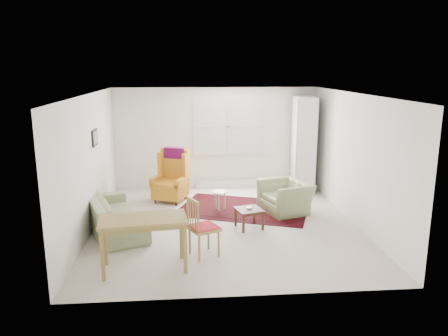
{
  "coord_description": "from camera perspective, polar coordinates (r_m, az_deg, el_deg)",
  "views": [
    {
      "loc": [
        -0.7,
        -7.98,
        2.97
      ],
      "look_at": [
        0.0,
        0.3,
        1.05
      ],
      "focal_mm": 35.0,
      "sensor_mm": 36.0,
      "label": 1
    }
  ],
  "objects": [
    {
      "name": "room",
      "position": [
        8.4,
        0.18,
        1.24
      ],
      "size": [
        5.04,
        5.54,
        2.51
      ],
      "color": "beige",
      "rests_on": "ground"
    },
    {
      "name": "cabinet",
      "position": [
        10.76,
        10.34,
        3.04
      ],
      "size": [
        0.56,
        0.96,
        2.3
      ],
      "primitive_type": null,
      "rotation": [
        0.0,
        0.0,
        -0.08
      ],
      "color": "white",
      "rests_on": "ground"
    },
    {
      "name": "stool",
      "position": [
        9.28,
        -0.55,
        -4.29
      ],
      "size": [
        0.38,
        0.38,
        0.42
      ],
      "primitive_type": null,
      "rotation": [
        0.0,
        0.0,
        0.24
      ],
      "color": "white",
      "rests_on": "ground"
    },
    {
      "name": "desk_chair",
      "position": [
        7.05,
        -2.64,
        -7.64
      ],
      "size": [
        0.57,
        0.57,
        0.97
      ],
      "primitive_type": null,
      "rotation": [
        0.0,
        0.0,
        2.01
      ],
      "color": "olive",
      "rests_on": "ground"
    },
    {
      "name": "armchair",
      "position": [
        9.23,
        8.05,
        -3.38
      ],
      "size": [
        1.15,
        1.23,
        0.78
      ],
      "primitive_type": "imported",
      "rotation": [
        0.0,
        0.0,
        -1.23
      ],
      "color": "gray",
      "rests_on": "ground"
    },
    {
      "name": "wingback_chair",
      "position": [
        9.87,
        -7.09,
        -1.01
      ],
      "size": [
        0.91,
        0.94,
        1.19
      ],
      "primitive_type": null,
      "rotation": [
        0.0,
        0.0,
        -0.4
      ],
      "color": "orange",
      "rests_on": "ground"
    },
    {
      "name": "sofa",
      "position": [
        8.4,
        -14.24,
        -4.99
      ],
      "size": [
        1.53,
        2.31,
        0.87
      ],
      "primitive_type": "imported",
      "rotation": [
        0.0,
        0.0,
        1.92
      ],
      "color": "gray",
      "rests_on": "ground"
    },
    {
      "name": "rug",
      "position": [
        9.43,
        2.57,
        -5.29
      ],
      "size": [
        3.12,
        2.54,
        0.03
      ],
      "primitive_type": null,
      "rotation": [
        0.0,
        0.0,
        -0.35
      ],
      "color": "black",
      "rests_on": "ground"
    },
    {
      "name": "coffee_table",
      "position": [
        8.3,
        3.29,
        -6.58
      ],
      "size": [
        0.57,
        0.57,
        0.38
      ],
      "primitive_type": null,
      "rotation": [
        0.0,
        0.0,
        0.27
      ],
      "color": "#441F15",
      "rests_on": "ground"
    },
    {
      "name": "desk",
      "position": [
        6.72,
        -10.41,
        -9.69
      ],
      "size": [
        1.34,
        0.79,
        0.81
      ],
      "primitive_type": null,
      "rotation": [
        0.0,
        0.0,
        0.12
      ],
      "color": "olive",
      "rests_on": "ground"
    }
  ]
}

